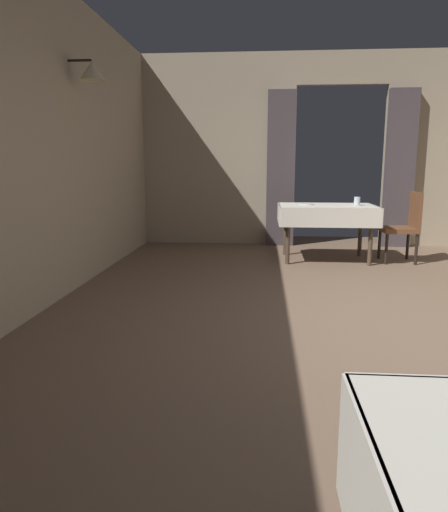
% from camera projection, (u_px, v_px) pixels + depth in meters
% --- Properties ---
extents(ground, '(10.08, 10.08, 0.00)m').
position_uv_depth(ground, '(414.00, 332.00, 3.69)').
color(ground, '#7A604C').
extents(wall_left, '(0.49, 8.40, 3.00)m').
position_uv_depth(wall_left, '(4.00, 135.00, 3.66)').
color(wall_left, tan).
rests_on(wall_left, ground).
extents(wall_back, '(6.40, 0.27, 3.00)m').
position_uv_depth(wall_back, '(339.00, 150.00, 7.50)').
color(wall_back, tan).
rests_on(wall_back, ground).
extents(dining_table_mid, '(1.29, 0.89, 0.75)m').
position_uv_depth(dining_table_mid, '(327.00, 212.00, 6.39)').
color(dining_table_mid, '#4C3D2D').
rests_on(dining_table_mid, ground).
extents(chair_mid_right, '(0.44, 0.44, 0.93)m').
position_uv_depth(chair_mid_right, '(405.00, 224.00, 6.29)').
color(chair_mid_right, black).
rests_on(chair_mid_right, ground).
extents(plate_mid_a, '(0.19, 0.19, 0.01)m').
position_uv_depth(plate_mid_a, '(307.00, 204.00, 6.44)').
color(plate_mid_a, white).
rests_on(plate_mid_a, dining_table_mid).
extents(glass_mid_b, '(0.08, 0.08, 0.12)m').
position_uv_depth(glass_mid_b, '(357.00, 201.00, 6.30)').
color(glass_mid_b, silver).
rests_on(glass_mid_b, dining_table_mid).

